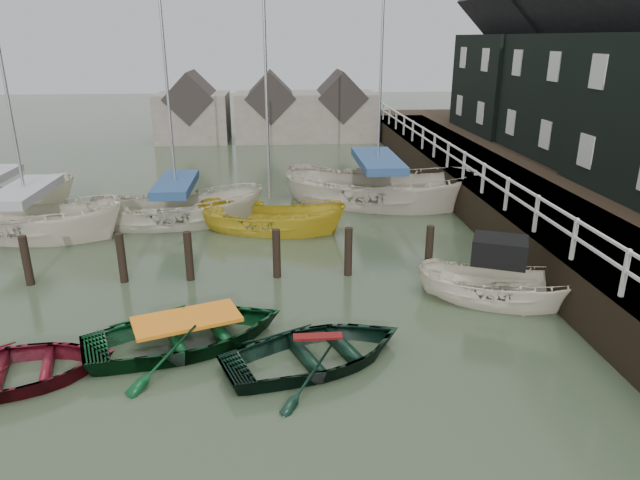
{
  "coord_description": "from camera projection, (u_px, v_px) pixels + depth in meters",
  "views": [
    {
      "loc": [
        1.25,
        -11.78,
        6.34
      ],
      "look_at": [
        2.33,
        2.07,
        1.4
      ],
      "focal_mm": 32.0,
      "sensor_mm": 36.0,
      "label": 1
    }
  ],
  "objects": [
    {
      "name": "ground",
      "position": [
        226.0,
        330.0,
        13.09
      ],
      "size": [
        120.0,
        120.0,
        0.0
      ],
      "primitive_type": "plane",
      "color": "#2A3622",
      "rests_on": "ground"
    },
    {
      "name": "pier",
      "position": [
        481.0,
        186.0,
        22.94
      ],
      "size": [
        3.04,
        32.0,
        2.7
      ],
      "color": "black",
      "rests_on": "ground"
    },
    {
      "name": "land_strip",
      "position": [
        610.0,
        200.0,
        23.59
      ],
      "size": [
        14.0,
        38.0,
        1.5
      ],
      "primitive_type": "cube",
      "color": "black",
      "rests_on": "ground"
    },
    {
      "name": "mooring_pilings",
      "position": [
        193.0,
        263.0,
        15.66
      ],
      "size": [
        13.72,
        0.22,
        1.8
      ],
      "color": "black",
      "rests_on": "ground"
    },
    {
      "name": "far_sheds",
      "position": [
        268.0,
        111.0,
        36.95
      ],
      "size": [
        14.0,
        4.08,
        4.39
      ],
      "color": "#665B51",
      "rests_on": "ground"
    },
    {
      "name": "rowboat_red",
      "position": [
        13.0,
        382.0,
        11.1
      ],
      "size": [
        4.4,
        3.61,
        0.79
      ],
      "primitive_type": "imported",
      "rotation": [
        0.0,
        0.0,
        1.82
      ],
      "color": "#4F0B15",
      "rests_on": "ground"
    },
    {
      "name": "rowboat_green",
      "position": [
        189.0,
        345.0,
        12.44
      ],
      "size": [
        5.1,
        4.37,
        0.89
      ],
      "primitive_type": "imported",
      "rotation": [
        0.0,
        0.0,
        1.92
      ],
      "color": "#083216",
      "rests_on": "ground"
    },
    {
      "name": "rowboat_dkgreen",
      "position": [
        318.0,
        363.0,
        11.77
      ],
      "size": [
        4.69,
        4.05,
        0.82
      ],
      "primitive_type": "imported",
      "rotation": [
        0.0,
        0.0,
        1.94
      ],
      "color": "black",
      "rests_on": "ground"
    },
    {
      "name": "motorboat",
      "position": [
        497.0,
        298.0,
        14.45
      ],
      "size": [
        4.36,
        3.03,
        2.44
      ],
      "rotation": [
        0.0,
        0.0,
        1.16
      ],
      "color": "beige",
      "rests_on": "ground"
    },
    {
      "name": "sailboat_a",
      "position": [
        32.0,
        234.0,
        19.34
      ],
      "size": [
        7.06,
        3.77,
        10.32
      ],
      "rotation": [
        0.0,
        0.0,
        1.38
      ],
      "color": "beige",
      "rests_on": "ground"
    },
    {
      "name": "sailboat_b",
      "position": [
        179.0,
        221.0,
        20.66
      ],
      "size": [
        6.36,
        2.82,
        11.2
      ],
      "rotation": [
        0.0,
        0.0,
        1.65
      ],
      "color": "beige",
      "rests_on": "ground"
    },
    {
      "name": "sailboat_c",
      "position": [
        271.0,
        229.0,
        19.94
      ],
      "size": [
        5.69,
        3.49,
        9.83
      ],
      "rotation": [
        0.0,
        0.0,
        1.27
      ],
      "color": "gold",
      "rests_on": "ground"
    },
    {
      "name": "sailboat_d",
      "position": [
        376.0,
        203.0,
        22.98
      ],
      "size": [
        8.34,
        5.68,
        12.39
      ],
      "rotation": [
        0.0,
        0.0,
        1.18
      ],
      "color": "beige",
      "rests_on": "ground"
    }
  ]
}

